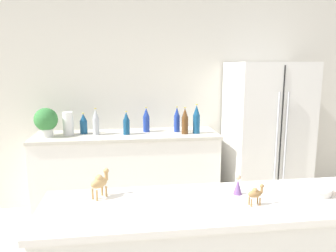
{
  "coord_description": "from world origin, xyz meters",
  "views": [
    {
      "loc": [
        -0.41,
        -1.18,
        1.66
      ],
      "look_at": [
        -0.04,
        1.41,
        1.18
      ],
      "focal_mm": 35.0,
      "sensor_mm": 36.0,
      "label": 1
    }
  ],
  "objects_px": {
    "paper_towel_roll": "(68,123)",
    "camel_figurine_second": "(100,182)",
    "back_bottle_4": "(126,123)",
    "back_bottle_6": "(185,121)",
    "fruit_bowl": "(316,189)",
    "refrigerator": "(265,137)",
    "potted_plant": "(46,121)",
    "back_bottle_0": "(196,119)",
    "back_bottle_5": "(146,120)",
    "camel_figurine": "(256,193)",
    "back_bottle_3": "(177,120)",
    "back_bottle_2": "(84,124)",
    "wise_man_figurine_crimson": "(238,186)",
    "back_bottle_1": "(96,122)"
  },
  "relations": [
    {
      "from": "paper_towel_roll",
      "to": "camel_figurine_second",
      "type": "relative_size",
      "value": 1.57
    },
    {
      "from": "back_bottle_4",
      "to": "back_bottle_6",
      "type": "relative_size",
      "value": 0.87
    },
    {
      "from": "fruit_bowl",
      "to": "refrigerator",
      "type": "bearing_deg",
      "value": 73.76
    },
    {
      "from": "potted_plant",
      "to": "back_bottle_0",
      "type": "relative_size",
      "value": 0.94
    },
    {
      "from": "refrigerator",
      "to": "potted_plant",
      "type": "xyz_separation_m",
      "value": [
        -2.43,
        0.03,
        0.25
      ]
    },
    {
      "from": "back_bottle_5",
      "to": "camel_figurine",
      "type": "distance_m",
      "value": 2.15
    },
    {
      "from": "back_bottle_3",
      "to": "back_bottle_0",
      "type": "bearing_deg",
      "value": -31.76
    },
    {
      "from": "back_bottle_2",
      "to": "wise_man_figurine_crimson",
      "type": "bearing_deg",
      "value": -61.14
    },
    {
      "from": "back_bottle_2",
      "to": "back_bottle_5",
      "type": "bearing_deg",
      "value": 0.63
    },
    {
      "from": "paper_towel_roll",
      "to": "back_bottle_0",
      "type": "distance_m",
      "value": 1.4
    },
    {
      "from": "back_bottle_0",
      "to": "back_bottle_4",
      "type": "bearing_deg",
      "value": 176.34
    },
    {
      "from": "refrigerator",
      "to": "back_bottle_4",
      "type": "bearing_deg",
      "value": 178.73
    },
    {
      "from": "paper_towel_roll",
      "to": "back_bottle_3",
      "type": "distance_m",
      "value": 1.2
    },
    {
      "from": "back_bottle_0",
      "to": "camel_figurine_second",
      "type": "xyz_separation_m",
      "value": [
        -0.94,
        -1.72,
        -0.05
      ]
    },
    {
      "from": "back_bottle_4",
      "to": "camel_figurine",
      "type": "distance_m",
      "value": 2.09
    },
    {
      "from": "fruit_bowl",
      "to": "camel_figurine",
      "type": "relative_size",
      "value": 1.63
    },
    {
      "from": "back_bottle_6",
      "to": "back_bottle_0",
      "type": "bearing_deg",
      "value": 1.41
    },
    {
      "from": "paper_towel_roll",
      "to": "back_bottle_3",
      "type": "bearing_deg",
      "value": 0.16
    },
    {
      "from": "wise_man_figurine_crimson",
      "to": "back_bottle_3",
      "type": "bearing_deg",
      "value": 90.99
    },
    {
      "from": "refrigerator",
      "to": "back_bottle_6",
      "type": "distance_m",
      "value": 0.98
    },
    {
      "from": "back_bottle_1",
      "to": "back_bottle_3",
      "type": "xyz_separation_m",
      "value": [
        0.9,
        0.04,
        -0.0
      ]
    },
    {
      "from": "potted_plant",
      "to": "camel_figurine_second",
      "type": "relative_size",
      "value": 1.93
    },
    {
      "from": "refrigerator",
      "to": "back_bottle_3",
      "type": "distance_m",
      "value": 1.05
    },
    {
      "from": "back_bottle_3",
      "to": "back_bottle_5",
      "type": "height_order",
      "value": "back_bottle_3"
    },
    {
      "from": "back_bottle_1",
      "to": "back_bottle_6",
      "type": "bearing_deg",
      "value": -4.95
    },
    {
      "from": "back_bottle_4",
      "to": "refrigerator",
      "type": "bearing_deg",
      "value": -1.27
    },
    {
      "from": "back_bottle_6",
      "to": "wise_man_figurine_crimson",
      "type": "relative_size",
      "value": 2.51
    },
    {
      "from": "potted_plant",
      "to": "back_bottle_3",
      "type": "height_order",
      "value": "potted_plant"
    },
    {
      "from": "back_bottle_4",
      "to": "back_bottle_5",
      "type": "distance_m",
      "value": 0.26
    },
    {
      "from": "potted_plant",
      "to": "wise_man_figurine_crimson",
      "type": "xyz_separation_m",
      "value": [
        1.44,
        -1.83,
        -0.11
      ]
    },
    {
      "from": "back_bottle_0",
      "to": "wise_man_figurine_crimson",
      "type": "relative_size",
      "value": 2.76
    },
    {
      "from": "potted_plant",
      "to": "back_bottle_1",
      "type": "xyz_separation_m",
      "value": [
        0.51,
        0.03,
        -0.03
      ]
    },
    {
      "from": "back_bottle_0",
      "to": "camel_figurine",
      "type": "height_order",
      "value": "back_bottle_0"
    },
    {
      "from": "back_bottle_1",
      "to": "camel_figurine_second",
      "type": "distance_m",
      "value": 1.81
    },
    {
      "from": "refrigerator",
      "to": "back_bottle_5",
      "type": "bearing_deg",
      "value": 173.54
    },
    {
      "from": "paper_towel_roll",
      "to": "refrigerator",
      "type": "bearing_deg",
      "value": -2.73
    },
    {
      "from": "back_bottle_5",
      "to": "back_bottle_2",
      "type": "bearing_deg",
      "value": -179.37
    },
    {
      "from": "refrigerator",
      "to": "back_bottle_4",
      "type": "distance_m",
      "value": 1.6
    },
    {
      "from": "back_bottle_1",
      "to": "potted_plant",
      "type": "bearing_deg",
      "value": -176.4
    },
    {
      "from": "paper_towel_roll",
      "to": "back_bottle_1",
      "type": "relative_size",
      "value": 0.85
    },
    {
      "from": "refrigerator",
      "to": "potted_plant",
      "type": "height_order",
      "value": "refrigerator"
    },
    {
      "from": "potted_plant",
      "to": "back_bottle_4",
      "type": "distance_m",
      "value": 0.84
    },
    {
      "from": "potted_plant",
      "to": "paper_towel_roll",
      "type": "bearing_deg",
      "value": 18.53
    },
    {
      "from": "back_bottle_0",
      "to": "camel_figurine_second",
      "type": "relative_size",
      "value": 2.05
    },
    {
      "from": "wise_man_figurine_crimson",
      "to": "fruit_bowl",
      "type": "bearing_deg",
      "value": -7.3
    },
    {
      "from": "back_bottle_4",
      "to": "back_bottle_5",
      "type": "xyz_separation_m",
      "value": [
        0.23,
        0.12,
        0.01
      ]
    },
    {
      "from": "fruit_bowl",
      "to": "back_bottle_1",
      "type": "bearing_deg",
      "value": 125.68
    },
    {
      "from": "back_bottle_3",
      "to": "fruit_bowl",
      "type": "relative_size",
      "value": 1.57
    },
    {
      "from": "back_bottle_5",
      "to": "back_bottle_1",
      "type": "bearing_deg",
      "value": -170.96
    },
    {
      "from": "paper_towel_roll",
      "to": "back_bottle_6",
      "type": "distance_m",
      "value": 1.27
    }
  ]
}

